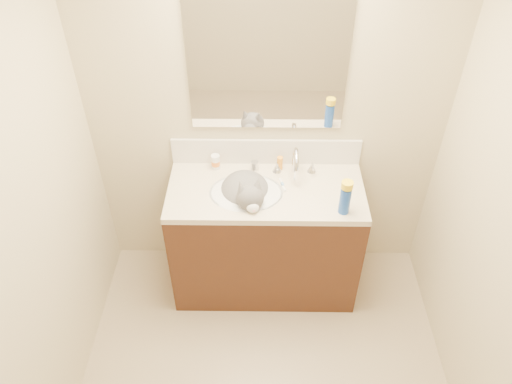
{
  "coord_description": "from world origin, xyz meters",
  "views": [
    {
      "loc": [
        -0.03,
        -1.33,
        2.83
      ],
      "look_at": [
        -0.06,
        0.92,
        0.88
      ],
      "focal_mm": 35.0,
      "sensor_mm": 36.0,
      "label": 1
    }
  ],
  "objects_px": {
    "vanity_cabinet": "(265,240)",
    "faucet": "(295,164)",
    "basin": "(246,201)",
    "spray_can": "(345,200)",
    "cat": "(246,194)",
    "pill_bottle": "(216,162)",
    "amber_bottle": "(280,163)",
    "silver_jar": "(255,166)"
  },
  "relations": [
    {
      "from": "cat",
      "to": "spray_can",
      "type": "relative_size",
      "value": 2.68
    },
    {
      "from": "spray_can",
      "to": "pill_bottle",
      "type": "bearing_deg",
      "value": 152.58
    },
    {
      "from": "silver_jar",
      "to": "amber_bottle",
      "type": "height_order",
      "value": "amber_bottle"
    },
    {
      "from": "cat",
      "to": "amber_bottle",
      "type": "xyz_separation_m",
      "value": [
        0.21,
        0.22,
        0.07
      ]
    },
    {
      "from": "silver_jar",
      "to": "amber_bottle",
      "type": "relative_size",
      "value": 0.61
    },
    {
      "from": "vanity_cabinet",
      "to": "basin",
      "type": "relative_size",
      "value": 2.67
    },
    {
      "from": "basin",
      "to": "spray_can",
      "type": "relative_size",
      "value": 2.61
    },
    {
      "from": "vanity_cabinet",
      "to": "amber_bottle",
      "type": "bearing_deg",
      "value": 66.36
    },
    {
      "from": "silver_jar",
      "to": "spray_can",
      "type": "relative_size",
      "value": 0.33
    },
    {
      "from": "spray_can",
      "to": "vanity_cabinet",
      "type": "bearing_deg",
      "value": 156.54
    },
    {
      "from": "silver_jar",
      "to": "spray_can",
      "type": "xyz_separation_m",
      "value": [
        0.52,
        -0.39,
        0.06
      ]
    },
    {
      "from": "pill_bottle",
      "to": "spray_can",
      "type": "bearing_deg",
      "value": -27.42
    },
    {
      "from": "cat",
      "to": "silver_jar",
      "type": "bearing_deg",
      "value": 63.44
    },
    {
      "from": "pill_bottle",
      "to": "spray_can",
      "type": "xyz_separation_m",
      "value": [
        0.77,
        -0.4,
        0.04
      ]
    },
    {
      "from": "cat",
      "to": "pill_bottle",
      "type": "height_order",
      "value": "cat"
    },
    {
      "from": "vanity_cabinet",
      "to": "silver_jar",
      "type": "distance_m",
      "value": 0.52
    },
    {
      "from": "basin",
      "to": "amber_bottle",
      "type": "xyz_separation_m",
      "value": [
        0.21,
        0.23,
        0.12
      ]
    },
    {
      "from": "amber_bottle",
      "to": "spray_can",
      "type": "bearing_deg",
      "value": -47.76
    },
    {
      "from": "vanity_cabinet",
      "to": "amber_bottle",
      "type": "xyz_separation_m",
      "value": [
        0.09,
        0.2,
        0.5
      ]
    },
    {
      "from": "cat",
      "to": "amber_bottle",
      "type": "relative_size",
      "value": 5.02
    },
    {
      "from": "amber_bottle",
      "to": "spray_can",
      "type": "distance_m",
      "value": 0.53
    },
    {
      "from": "faucet",
      "to": "amber_bottle",
      "type": "relative_size",
      "value": 3.04
    },
    {
      "from": "basin",
      "to": "faucet",
      "type": "relative_size",
      "value": 1.61
    },
    {
      "from": "vanity_cabinet",
      "to": "silver_jar",
      "type": "relative_size",
      "value": 21.31
    },
    {
      "from": "amber_bottle",
      "to": "vanity_cabinet",
      "type": "bearing_deg",
      "value": -113.64
    },
    {
      "from": "faucet",
      "to": "spray_can",
      "type": "height_order",
      "value": "faucet"
    },
    {
      "from": "faucet",
      "to": "cat",
      "type": "relative_size",
      "value": 0.61
    },
    {
      "from": "vanity_cabinet",
      "to": "basin",
      "type": "height_order",
      "value": "basin"
    },
    {
      "from": "silver_jar",
      "to": "vanity_cabinet",
      "type": "bearing_deg",
      "value": -70.18
    },
    {
      "from": "vanity_cabinet",
      "to": "faucet",
      "type": "relative_size",
      "value": 4.29
    },
    {
      "from": "faucet",
      "to": "cat",
      "type": "distance_m",
      "value": 0.35
    },
    {
      "from": "pill_bottle",
      "to": "silver_jar",
      "type": "distance_m",
      "value": 0.25
    },
    {
      "from": "basin",
      "to": "vanity_cabinet",
      "type": "bearing_deg",
      "value": 14.04
    },
    {
      "from": "basin",
      "to": "faucet",
      "type": "distance_m",
      "value": 0.38
    },
    {
      "from": "faucet",
      "to": "silver_jar",
      "type": "height_order",
      "value": "faucet"
    },
    {
      "from": "faucet",
      "to": "cat",
      "type": "bearing_deg",
      "value": -153.06
    },
    {
      "from": "pill_bottle",
      "to": "amber_bottle",
      "type": "bearing_deg",
      "value": -0.37
    },
    {
      "from": "faucet",
      "to": "spray_can",
      "type": "bearing_deg",
      "value": -51.19
    },
    {
      "from": "amber_bottle",
      "to": "spray_can",
      "type": "xyz_separation_m",
      "value": [
        0.36,
        -0.39,
        0.04
      ]
    },
    {
      "from": "cat",
      "to": "spray_can",
      "type": "xyz_separation_m",
      "value": [
        0.57,
        -0.18,
        0.11
      ]
    },
    {
      "from": "vanity_cabinet",
      "to": "basin",
      "type": "xyz_separation_m",
      "value": [
        -0.12,
        -0.03,
        0.38
      ]
    },
    {
      "from": "pill_bottle",
      "to": "silver_jar",
      "type": "bearing_deg",
      "value": -1.41
    }
  ]
}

